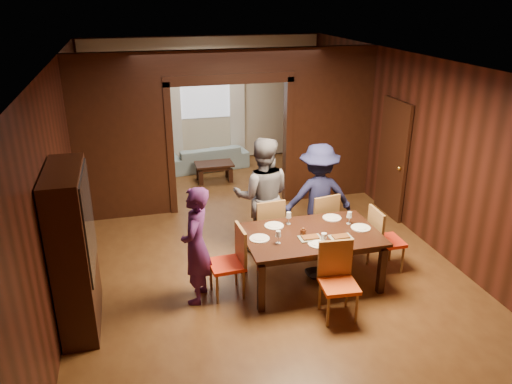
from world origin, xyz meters
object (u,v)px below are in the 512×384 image
object	(u,v)px
chair_far_r	(319,221)
chair_near	(339,283)
dining_table	(310,258)
chair_left	(227,262)
chair_right	(387,239)
person_grey	(262,196)
coffee_table	(214,172)
sofa	(208,157)
chair_far_l	(266,226)
person_navy	(318,197)
hutch	(74,250)
person_purple	(196,246)

from	to	relation	value
chair_far_r	chair_near	bearing A→B (deg)	66.26
dining_table	chair_near	xyz separation A→B (m)	(0.06, -0.85, 0.10)
chair_left	chair_far_r	distance (m)	1.89
chair_right	chair_far_r	world-z (taller)	same
person_grey	chair_right	xyz separation A→B (m)	(1.60, -1.00, -0.44)
chair_left	coffee_table	bearing A→B (deg)	168.43
person_grey	chair_far_r	xyz separation A→B (m)	(0.88, -0.16, -0.44)
sofa	chair_left	bearing A→B (deg)	75.69
coffee_table	chair_near	bearing A→B (deg)	-83.01
chair_far_l	chair_near	distance (m)	1.82
chair_far_r	person_navy	bearing A→B (deg)	-102.59
chair_far_r	chair_left	bearing A→B (deg)	18.39
dining_table	coffee_table	world-z (taller)	dining_table
coffee_table	chair_near	size ratio (longest dim) A/B	0.82
chair_near	hutch	distance (m)	3.20
person_grey	hutch	size ratio (longest dim) A/B	0.92
coffee_table	chair_right	world-z (taller)	chair_right
chair_near	hutch	xyz separation A→B (m)	(-3.08, 0.70, 0.52)
chair_far_r	hutch	bearing A→B (deg)	6.41
chair_far_r	coffee_table	bearing A→B (deg)	-83.26
sofa	chair_right	size ratio (longest dim) A/B	1.87
chair_near	sofa	bearing A→B (deg)	101.10
person_grey	coffee_table	xyz separation A→B (m)	(-0.17, 3.27, -0.72)
person_navy	coffee_table	bearing A→B (deg)	-66.65
coffee_table	chair_far_r	bearing A→B (deg)	-72.96
dining_table	chair_right	world-z (taller)	chair_right
chair_left	chair_right	xyz separation A→B (m)	(2.38, 0.07, 0.00)
dining_table	chair_left	bearing A→B (deg)	-179.49
person_navy	chair_left	bearing A→B (deg)	36.74
dining_table	chair_far_l	bearing A→B (deg)	112.44
chair_right	chair_near	distance (m)	1.46
person_navy	chair_near	xyz separation A→B (m)	(-0.42, -1.83, -0.36)
coffee_table	chair_left	xyz separation A→B (m)	(-0.60, -4.34, 0.28)
coffee_table	hutch	bearing A→B (deg)	-118.63
chair_right	chair_near	xyz separation A→B (m)	(-1.14, -0.91, 0.00)
dining_table	chair_far_r	world-z (taller)	chair_far_r
coffee_table	person_navy	bearing A→B (deg)	-72.49
chair_left	chair_near	world-z (taller)	same
coffee_table	hutch	xyz separation A→B (m)	(-2.45, -4.48, 0.80)
chair_near	hutch	world-z (taller)	hutch
person_grey	chair_near	world-z (taller)	person_grey
dining_table	coffee_table	bearing A→B (deg)	97.62
sofa	chair_far_l	xyz separation A→B (m)	(0.20, -4.28, 0.22)
dining_table	person_navy	bearing A→B (deg)	64.13
person_purple	chair_right	xyz separation A→B (m)	(2.77, 0.08, -0.31)
sofa	chair_right	world-z (taller)	chair_right
person_navy	chair_right	distance (m)	1.23
dining_table	chair_left	distance (m)	1.19
chair_left	chair_near	xyz separation A→B (m)	(1.24, -0.84, 0.00)
person_grey	chair_left	distance (m)	1.39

